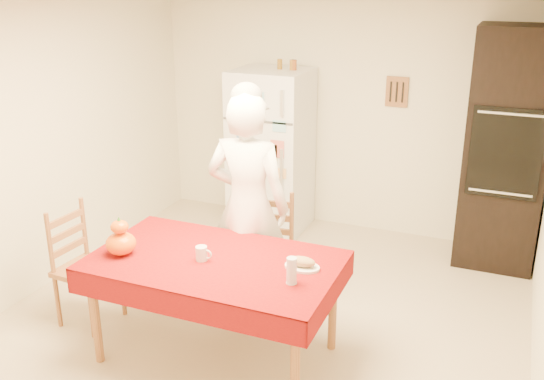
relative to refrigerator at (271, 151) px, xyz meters
The scene contains 17 objects.
floor 2.16m from the refrigerator, 70.93° to the right, with size 4.50×4.50×0.00m, color #C1AC8B.
room_shell 2.13m from the refrigerator, 70.89° to the right, with size 4.02×4.52×2.51m.
refrigerator is the anchor object (origin of this frame).
oven_cabinet 2.29m from the refrigerator, ahead, with size 0.70×0.62×2.20m.
dining_table 2.39m from the refrigerator, 76.88° to the right, with size 1.70×1.00×0.76m.
chair_far 1.64m from the refrigerator, 68.77° to the right, with size 0.47×0.46×0.95m.
chair_left 2.41m from the refrigerator, 105.86° to the right, with size 0.43×0.45×0.95m.
seated_woman 1.76m from the refrigerator, 73.38° to the right, with size 0.66×0.43×1.81m, color white.
coffee_mug 2.42m from the refrigerator, 78.85° to the right, with size 0.08×0.08×0.10m, color silver.
pumpkin_lower 2.50m from the refrigerator, 92.18° to the right, with size 0.21×0.21×0.16m, color #C34704.
pumpkin_upper 2.50m from the refrigerator, 92.18° to the right, with size 0.12×0.12×0.09m, color #EC4605.
wine_glass 2.70m from the refrigerator, 64.78° to the right, with size 0.07×0.07×0.18m, color silver.
bread_plate 2.50m from the refrigerator, 62.80° to the right, with size 0.24×0.24×0.02m, color white.
bread_loaf 2.50m from the refrigerator, 62.80° to the right, with size 0.18×0.10×0.06m, color #9B744C.
spice_jar_left 0.90m from the refrigerator, 35.50° to the left, with size 0.05×0.05×0.10m, color #885C18.
spice_jar_mid 0.92m from the refrigerator, 13.86° to the left, with size 0.05×0.05×0.10m, color #92601A.
spice_jar_right 0.93m from the refrigerator, 12.64° to the left, with size 0.05×0.05×0.10m, color #91481A.
Camera 1 is at (1.68, -3.75, 2.61)m, focal length 40.00 mm.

